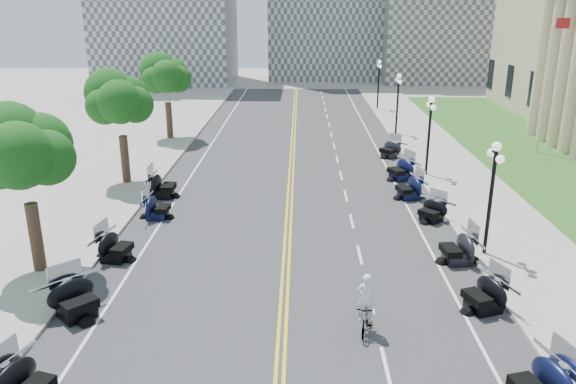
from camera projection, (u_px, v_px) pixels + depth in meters
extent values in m
plane|color=gray|center=(284.00, 299.00, 20.83)|extent=(160.00, 160.00, 0.00)
cube|color=#333335|center=(289.00, 207.00, 30.31)|extent=(16.00, 90.00, 0.01)
cube|color=yellow|center=(287.00, 207.00, 30.31)|extent=(0.12, 90.00, 0.00)
cube|color=yellow|center=(292.00, 207.00, 30.30)|extent=(0.12, 90.00, 0.00)
cube|color=white|center=(408.00, 208.00, 30.17)|extent=(0.12, 90.00, 0.00)
cube|color=white|center=(172.00, 206.00, 30.44)|extent=(0.12, 90.00, 0.00)
cube|color=white|center=(386.00, 366.00, 16.96)|extent=(0.12, 2.00, 0.00)
cube|color=white|center=(370.00, 300.00, 20.76)|extent=(0.12, 2.00, 0.00)
cube|color=white|center=(360.00, 254.00, 24.55)|extent=(0.12, 2.00, 0.00)
cube|color=white|center=(352.00, 221.00, 28.34)|extent=(0.12, 2.00, 0.00)
cube|color=white|center=(346.00, 196.00, 32.14)|extent=(0.12, 2.00, 0.00)
cube|color=white|center=(341.00, 175.00, 35.93)|extent=(0.12, 2.00, 0.00)
cube|color=white|center=(337.00, 159.00, 39.72)|extent=(0.12, 2.00, 0.00)
cube|color=white|center=(334.00, 146.00, 43.52)|extent=(0.12, 2.00, 0.00)
cube|color=white|center=(331.00, 134.00, 47.31)|extent=(0.12, 2.00, 0.00)
cube|color=white|center=(329.00, 125.00, 51.10)|extent=(0.12, 2.00, 0.00)
cube|color=white|center=(327.00, 117.00, 54.90)|extent=(0.12, 2.00, 0.00)
cube|color=white|center=(325.00, 109.00, 58.69)|extent=(0.12, 2.00, 0.00)
cube|color=white|center=(324.00, 103.00, 62.48)|extent=(0.12, 2.00, 0.00)
cube|color=white|center=(323.00, 97.00, 66.27)|extent=(0.12, 2.00, 0.00)
cube|color=white|center=(321.00, 92.00, 70.07)|extent=(0.12, 2.00, 0.00)
cube|color=#9E9991|center=(485.00, 207.00, 30.07)|extent=(5.00, 90.00, 0.15)
cube|color=#9E9991|center=(97.00, 205.00, 30.50)|extent=(5.00, 90.00, 0.15)
cube|color=#356023|center=(553.00, 168.00, 37.52)|extent=(9.00, 60.00, 0.10)
cube|color=gray|center=(454.00, 0.00, 78.53)|extent=(20.00, 14.00, 22.00)
imported|color=#A51414|center=(365.00, 317.00, 18.67)|extent=(0.85, 1.83, 1.06)
imported|color=silver|center=(367.00, 279.00, 18.22)|extent=(0.64, 0.42, 1.75)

